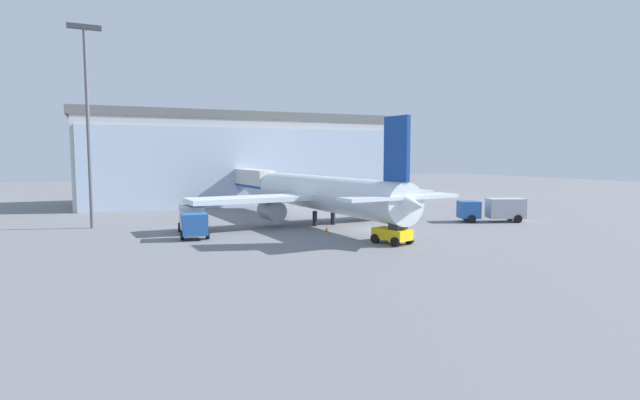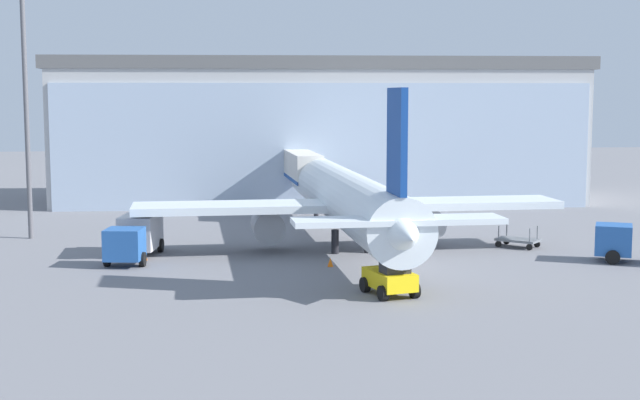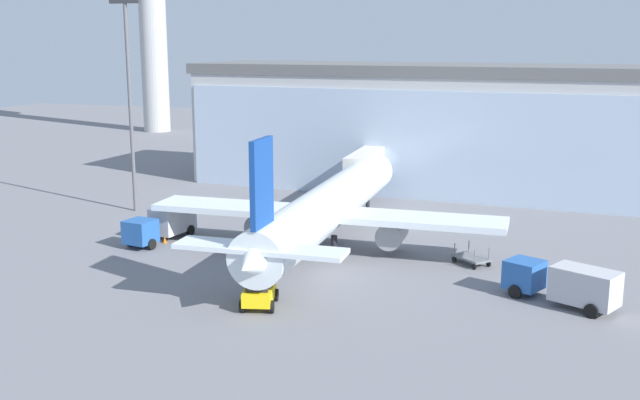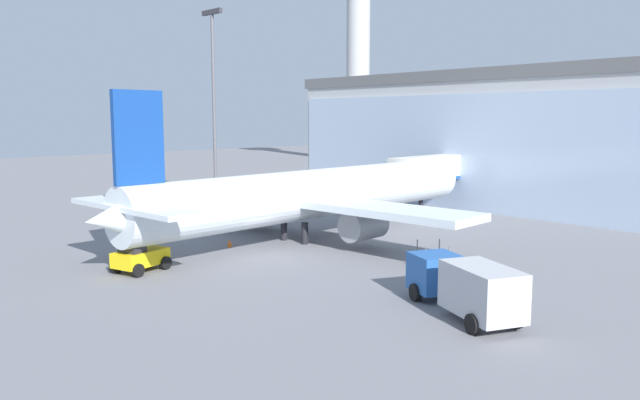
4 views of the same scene
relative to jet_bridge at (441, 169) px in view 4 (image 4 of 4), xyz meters
name	(u,v)px [view 4 (image 4 of 4)]	position (x,y,z in m)	size (l,w,h in m)	color
ground	(256,255)	(2.88, -26.04, -4.19)	(240.00, 240.00, 0.00)	slate
terminal_building	(515,139)	(2.88, 9.29, 2.85)	(52.09, 17.92, 14.07)	#B8B8B8
jet_bridge	(441,169)	(0.00, 0.00, 0.00)	(2.80, 14.88, 5.55)	silver
control_tower	(358,39)	(-53.64, 47.57, 21.49)	(10.76, 10.76, 41.15)	#ADADAD
apron_light_mast	(214,91)	(-20.97, -12.37, 7.90)	(3.20, 0.40, 20.61)	#59595E
airplane	(313,194)	(1.45, -19.23, -0.78)	(28.84, 37.30, 10.83)	white
catering_truck	(187,204)	(-12.60, -21.45, -2.72)	(3.40, 7.55, 2.65)	#2659A5
fuel_truck	(465,285)	(20.04, -27.40, -2.72)	(7.53, 5.14, 2.65)	#2659A5
baggage_cart	(432,258)	(13.28, -20.35, -3.69)	(3.16, 3.04, 1.50)	slate
pushback_tug	(139,256)	(1.59, -34.04, -3.21)	(2.85, 3.55, 2.30)	yellow
safety_cone_nose	(230,243)	(-0.51, -25.76, -3.91)	(0.36, 0.36, 0.55)	orange
safety_cone_wingtip	(184,219)	(-11.99, -22.26, -3.91)	(0.36, 0.36, 0.55)	orange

